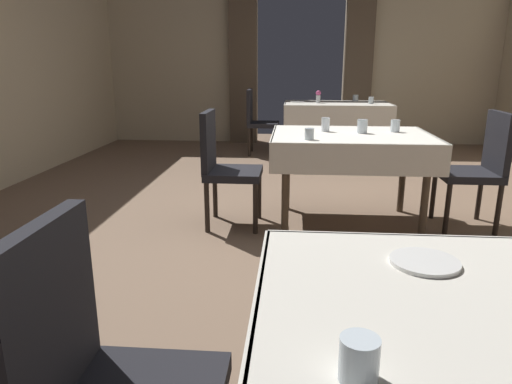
{
  "coord_description": "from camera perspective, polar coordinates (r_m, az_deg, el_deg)",
  "views": [
    {
      "loc": [
        -0.08,
        -3.66,
        1.29
      ],
      "look_at": [
        -0.4,
        0.32,
        0.17
      ],
      "focal_mm": 32.49,
      "sensor_mm": 36.0,
      "label": 1
    }
  ],
  "objects": [
    {
      "name": "glass_far_c",
      "position": [
        6.68,
        13.99,
        10.9
      ],
      "size": [
        0.07,
        0.07,
        0.09
      ],
      "primitive_type": "cylinder",
      "color": "silver",
      "rests_on": "dining_table_far"
    },
    {
      "name": "glass_far_b",
      "position": [
        7.07,
        12.15,
        11.25
      ],
      "size": [
        0.08,
        0.08,
        0.09
      ],
      "primitive_type": "cylinder",
      "color": "silver",
      "rests_on": "dining_table_far"
    },
    {
      "name": "dining_table_far",
      "position": [
        6.75,
        9.92,
        9.93
      ],
      "size": [
        1.48,
        0.92,
        0.75
      ],
      "color": "#4C3D2D",
      "rests_on": "ground"
    },
    {
      "name": "plate_near_c",
      "position": [
        1.38,
        20.06,
        -8.09
      ],
      "size": [
        0.19,
        0.19,
        0.01
      ],
      "primitive_type": "cylinder",
      "color": "white",
      "rests_on": "dining_table_near"
    },
    {
      "name": "flower_vase_far",
      "position": [
        6.67,
        7.68,
        11.61
      ],
      "size": [
        0.07,
        0.07,
        0.17
      ],
      "color": "silver",
      "rests_on": "dining_table_far"
    },
    {
      "name": "dining_table_mid",
      "position": [
        3.79,
        11.61,
        5.69
      ],
      "size": [
        1.26,
        0.97,
        0.75
      ],
      "color": "#4C3D2D",
      "rests_on": "ground"
    },
    {
      "name": "chair_near_left",
      "position": [
        1.32,
        -18.55,
        -21.2
      ],
      "size": [
        0.44,
        0.44,
        0.93
      ],
      "color": "black",
      "rests_on": "ground"
    },
    {
      "name": "chair_far_left",
      "position": [
        6.77,
        0.22,
        9.01
      ],
      "size": [
        0.44,
        0.44,
        0.93
      ],
      "color": "black",
      "rests_on": "ground"
    },
    {
      "name": "chair_mid_left",
      "position": [
        3.72,
        -4.02,
        3.53
      ],
      "size": [
        0.44,
        0.44,
        0.93
      ],
      "color": "black",
      "rests_on": "ground"
    },
    {
      "name": "plate_far_d",
      "position": [
        6.8,
        5.13,
        11.02
      ],
      "size": [
        0.22,
        0.22,
        0.01
      ],
      "primitive_type": "cylinder",
      "color": "white",
      "rests_on": "dining_table_far"
    },
    {
      "name": "glass_mid_d",
      "position": [
        3.96,
        16.77,
        7.81
      ],
      "size": [
        0.07,
        0.07,
        0.1
      ],
      "primitive_type": "cylinder",
      "color": "silver",
      "rests_on": "dining_table_mid"
    },
    {
      "name": "ground",
      "position": [
        3.88,
        5.55,
        -3.89
      ],
      "size": [
        10.08,
        10.08,
        0.0
      ],
      "primitive_type": "plane",
      "color": "#7A604C"
    },
    {
      "name": "glass_mid_b",
      "position": [
        3.42,
        6.58,
        7.11
      ],
      "size": [
        0.07,
        0.07,
        0.08
      ],
      "primitive_type": "cylinder",
      "color": "silver",
      "rests_on": "dining_table_mid"
    },
    {
      "name": "glass_near_a",
      "position": [
        0.88,
        12.57,
        -19.46
      ],
      "size": [
        0.07,
        0.07,
        0.08
      ],
      "primitive_type": "cylinder",
      "color": "silver",
      "rests_on": "dining_table_near"
    },
    {
      "name": "wall_back",
      "position": [
        7.85,
        5.49,
        17.12
      ],
      "size": [
        6.4,
        0.27,
        3.0
      ],
      "color": "beige",
      "rests_on": "ground"
    },
    {
      "name": "chair_mid_right",
      "position": [
        4.07,
        25.82,
        3.04
      ],
      "size": [
        0.44,
        0.44,
        0.93
      ],
      "color": "black",
      "rests_on": "ground"
    },
    {
      "name": "glass_mid_a",
      "position": [
        3.82,
        12.96,
        7.88
      ],
      "size": [
        0.08,
        0.08,
        0.11
      ],
      "primitive_type": "cylinder",
      "color": "silver",
      "rests_on": "dining_table_mid"
    },
    {
      "name": "glass_mid_c",
      "position": [
        3.86,
        8.56,
        8.21
      ],
      "size": [
        0.07,
        0.07,
        0.11
      ],
      "primitive_type": "cylinder",
      "color": "silver",
      "rests_on": "dining_table_mid"
    }
  ]
}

